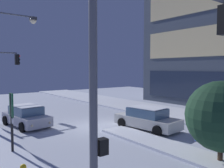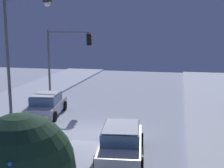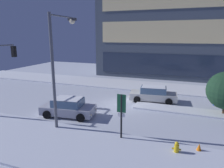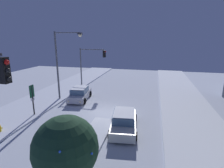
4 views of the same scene
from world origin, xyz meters
TOP-DOWN VIEW (x-y plane):
  - ground at (0.00, 0.00)m, footprint 52.00×52.00m
  - curb_strip_near at (0.00, -8.09)m, footprint 52.00×5.20m
  - curb_strip_far at (0.00, 8.09)m, footprint 52.00×5.20m
  - median_strip at (5.88, 0.58)m, footprint 9.00×1.80m
  - car_near at (-3.07, -3.78)m, footprint 4.49×2.51m
  - car_far at (2.70, 2.50)m, footprint 4.76×2.47m
  - traffic_light_corner_near_left at (-9.37, -4.65)m, footprint 0.32×4.10m
  - street_lamp_arched at (-2.59, -5.30)m, footprint 0.56×3.22m
  - parking_info_sign at (2.16, -6.07)m, footprint 0.55×0.12m
  - decorated_tree_median at (8.74, 0.84)m, footprint 3.06×3.06m

SIDE VIEW (x-z plane):
  - ground at x=0.00m, z-range 0.00..0.00m
  - curb_strip_near at x=0.00m, z-range 0.00..0.14m
  - curb_strip_far at x=0.00m, z-range 0.00..0.14m
  - median_strip at x=5.88m, z-range 0.00..0.14m
  - car_near at x=-3.07m, z-range -0.04..1.46m
  - car_far at x=2.70m, z-range -0.04..1.46m
  - parking_info_sign at x=2.16m, z-range 0.41..3.36m
  - decorated_tree_median at x=8.74m, z-range 0.27..3.88m
  - traffic_light_corner_near_left at x=-9.37m, z-range 1.14..6.87m
  - street_lamp_arched at x=-2.59m, z-range 1.19..8.99m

